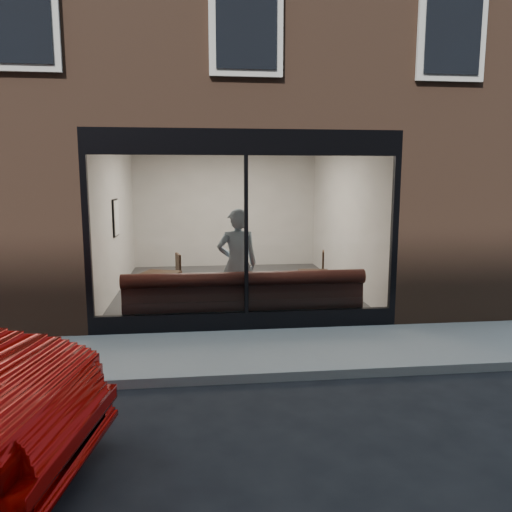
{
  "coord_description": "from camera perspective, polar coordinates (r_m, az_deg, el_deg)",
  "views": [
    {
      "loc": [
        -0.76,
        -5.78,
        2.47
      ],
      "look_at": [
        0.2,
        2.4,
        1.16
      ],
      "focal_mm": 35.0,
      "sensor_mm": 36.0,
      "label": 1
    }
  ],
  "objects": [
    {
      "name": "cafe_chair_left",
      "position": [
        10.19,
        -9.86,
        -3.74
      ],
      "size": [
        0.48,
        0.48,
        0.04
      ],
      "primitive_type": "cube",
      "rotation": [
        0.0,
        0.0,
        3.38
      ],
      "color": "#321E13",
      "rests_on": "cafe_floor"
    },
    {
      "name": "kerb_near",
      "position": [
        6.26,
        0.81,
        -13.61
      ],
      "size": [
        40.0,
        0.1,
        0.12
      ],
      "primitive_type": "cube",
      "color": "gray",
      "rests_on": "ground"
    },
    {
      "name": "host_building_backfill",
      "position": [
        16.82,
        -4.1,
        6.03
      ],
      "size": [
        5.0,
        6.0,
        3.2
      ],
      "primitive_type": "cube",
      "color": "brown",
      "rests_on": "ground"
    },
    {
      "name": "ground",
      "position": [
        6.33,
        0.75,
        -13.93
      ],
      "size": [
        120.0,
        120.0,
        0.0
      ],
      "primitive_type": "plane",
      "color": "black",
      "rests_on": "ground"
    },
    {
      "name": "cafe_floor",
      "position": [
        11.08,
        -2.59,
        -3.76
      ],
      "size": [
        6.0,
        6.0,
        0.0
      ],
      "primitive_type": "plane",
      "color": "#2D2D30",
      "rests_on": "ground"
    },
    {
      "name": "cafe_table_right",
      "position": [
        9.19,
        6.69,
        -1.88
      ],
      "size": [
        0.61,
        0.61,
        0.04
      ],
      "primitive_type": "cube",
      "rotation": [
        0.0,
        0.0,
        -0.12
      ],
      "color": "#321E13",
      "rests_on": "cafe_floor"
    },
    {
      "name": "banquette",
      "position": [
        8.56,
        -1.37,
        -6.17
      ],
      "size": [
        4.0,
        0.55,
        0.45
      ],
      "primitive_type": "cube",
      "color": "#3B1815",
      "rests_on": "cafe_floor"
    },
    {
      "name": "cafe_ceiling",
      "position": [
        10.83,
        -2.71,
        12.83
      ],
      "size": [
        6.0,
        6.0,
        0.0
      ],
      "primitive_type": "plane",
      "rotation": [
        3.14,
        0.0,
        0.0
      ],
      "color": "white",
      "rests_on": "host_building_upper"
    },
    {
      "name": "cafe_wall_back",
      "position": [
        13.82,
        -3.52,
        5.39
      ],
      "size": [
        5.0,
        0.0,
        5.0
      ],
      "primitive_type": "plane",
      "rotation": [
        1.57,
        0.0,
        0.0
      ],
      "color": "beige",
      "rests_on": "ground"
    },
    {
      "name": "host_building_pier_left",
      "position": [
        14.13,
        -18.96,
        5.0
      ],
      "size": [
        2.5,
        12.0,
        3.2
      ],
      "primitive_type": "cube",
      "color": "brown",
      "rests_on": "ground"
    },
    {
      "name": "host_building_pier_right",
      "position": [
        14.52,
        11.48,
        5.41
      ],
      "size": [
        2.5,
        12.0,
        3.2
      ],
      "primitive_type": "cube",
      "color": "brown",
      "rests_on": "ground"
    },
    {
      "name": "person",
      "position": [
        8.69,
        -2.15,
        -0.93
      ],
      "size": [
        0.74,
        0.52,
        1.94
      ],
      "primitive_type": "imported",
      "rotation": [
        0.0,
        0.0,
        3.22
      ],
      "color": "#8BA3B6",
      "rests_on": "cafe_floor"
    },
    {
      "name": "storefront_kick",
      "position": [
        8.2,
        -1.11,
        -7.41
      ],
      "size": [
        5.0,
        0.1,
        0.3
      ],
      "primitive_type": "cube",
      "color": "black",
      "rests_on": "ground"
    },
    {
      "name": "sidewalk_near",
      "position": [
        7.25,
        -0.29,
        -10.83
      ],
      "size": [
        40.0,
        2.0,
        0.01
      ],
      "primitive_type": "cube",
      "color": "gray",
      "rests_on": "ground"
    },
    {
      "name": "wall_poster",
      "position": [
        10.85,
        -15.66,
        4.24
      ],
      "size": [
        0.02,
        0.54,
        0.72
      ],
      "primitive_type": "cube",
      "color": "white",
      "rests_on": "cafe_wall_left"
    },
    {
      "name": "storefront_glass",
      "position": [
        7.89,
        -1.12,
        2.33
      ],
      "size": [
        4.8,
        0.0,
        4.8
      ],
      "primitive_type": "plane",
      "rotation": [
        1.57,
        0.0,
        0.0
      ],
      "color": "white",
      "rests_on": "storefront_kick"
    },
    {
      "name": "cafe_wall_right",
      "position": [
        11.29,
        10.1,
        4.47
      ],
      "size": [
        0.0,
        6.0,
        6.0
      ],
      "primitive_type": "plane",
      "rotation": [
        1.57,
        0.0,
        -1.57
      ],
      "color": "beige",
      "rests_on": "ground"
    },
    {
      "name": "storefront_mullion",
      "position": [
        7.92,
        -1.14,
        2.36
      ],
      "size": [
        0.06,
        0.1,
        2.5
      ],
      "primitive_type": "cube",
      "color": "black",
      "rests_on": "storefront_kick"
    },
    {
      "name": "storefront_header",
      "position": [
        7.88,
        -1.17,
        12.88
      ],
      "size": [
        5.0,
        0.1,
        0.4
      ],
      "primitive_type": "cube",
      "color": "black",
      "rests_on": "host_building_upper"
    },
    {
      "name": "cafe_table_left",
      "position": [
        9.15,
        -11.04,
        -2.03
      ],
      "size": [
        0.82,
        0.82,
        0.04
      ],
      "primitive_type": "cube",
      "rotation": [
        0.0,
        0.0,
        -0.38
      ],
      "color": "#321E13",
      "rests_on": "cafe_floor"
    },
    {
      "name": "cafe_chair_right",
      "position": [
        10.56,
        6.59,
        -3.23
      ],
      "size": [
        0.47,
        0.47,
        0.04
      ],
      "primitive_type": "cube",
      "rotation": [
        0.0,
        0.0,
        2.88
      ],
      "color": "#321E13",
      "rests_on": "cafe_floor"
    },
    {
      "name": "cafe_wall_left",
      "position": [
        10.95,
        -15.79,
        4.13
      ],
      "size": [
        0.0,
        6.0,
        6.0
      ],
      "primitive_type": "plane",
      "rotation": [
        1.57,
        0.0,
        1.57
      ],
      "color": "beige",
      "rests_on": "ground"
    }
  ]
}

